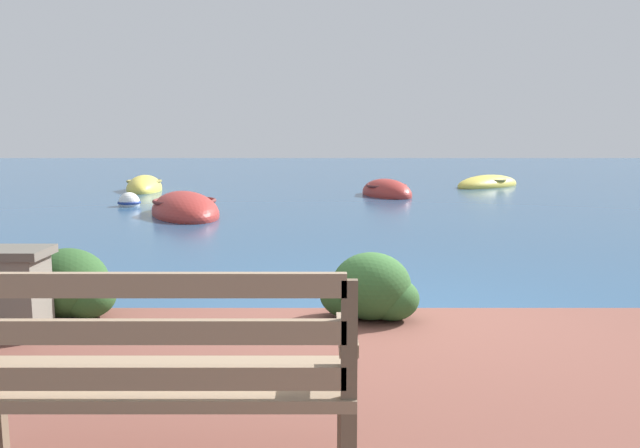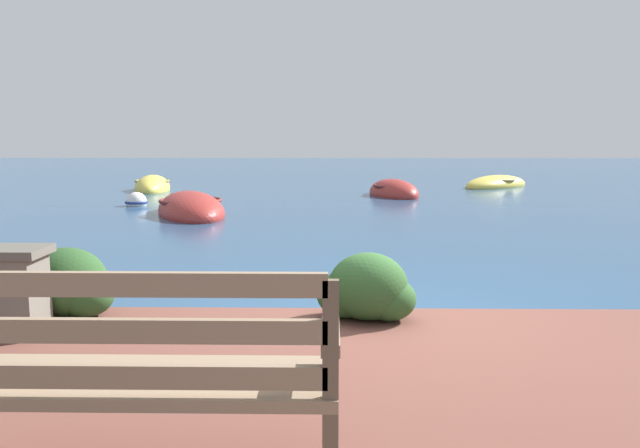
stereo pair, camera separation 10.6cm
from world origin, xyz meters
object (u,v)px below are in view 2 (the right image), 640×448
rowboat_nearest (191,211)px  rowboat_mid (393,193)px  rowboat_far (152,188)px  mooring_buoy (136,202)px  rowboat_outer (496,185)px  park_bench (137,372)px

rowboat_nearest → rowboat_mid: (4.61, 4.13, -0.00)m
rowboat_far → mooring_buoy: 4.17m
rowboat_outer → mooring_buoy: (-9.83, -5.59, 0.03)m
rowboat_far → mooring_buoy: rowboat_far is taller
rowboat_nearest → rowboat_far: 6.21m
mooring_buoy → park_bench: bearing=-72.6°
rowboat_nearest → rowboat_far: bearing=-178.6°
rowboat_far → rowboat_outer: size_ratio=0.92×
rowboat_nearest → rowboat_mid: rowboat_nearest is taller
rowboat_outer → mooring_buoy: bearing=-13.2°
rowboat_outer → park_bench: bearing=28.2°
rowboat_outer → rowboat_far: bearing=-34.8°
park_bench → rowboat_far: park_bench is taller
rowboat_nearest → mooring_buoy: (-1.64, 1.61, 0.01)m
rowboat_mid → rowboat_far: bearing=59.2°
rowboat_mid → rowboat_outer: rowboat_mid is taller
park_bench → rowboat_outer: (6.06, 17.63, -0.65)m
rowboat_mid → rowboat_far: (-7.04, 1.58, -0.00)m
rowboat_mid → rowboat_outer: 4.72m
rowboat_nearest → rowboat_mid: size_ratio=1.32×
park_bench → rowboat_mid: size_ratio=0.66×
park_bench → mooring_buoy: (-3.77, 12.03, -0.62)m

